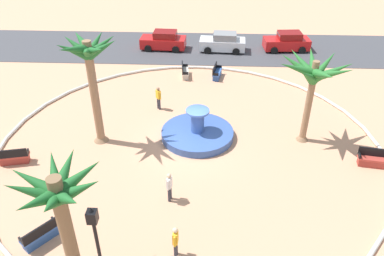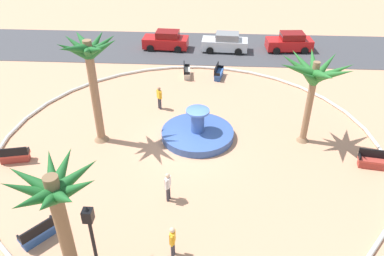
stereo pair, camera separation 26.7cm
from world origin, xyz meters
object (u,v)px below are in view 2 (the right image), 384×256
at_px(fountain, 198,133).
at_px(parked_car_second, 225,43).
at_px(parked_car_leftmost, 166,41).
at_px(parked_car_third, 290,42).
at_px(person_cyclist_photo, 168,185).
at_px(palm_tree_by_curb, 56,201).
at_px(palm_tree_mid_plaza, 90,63).
at_px(bench_west, 373,162).
at_px(lamppost, 95,248).
at_px(bench_southwest, 15,156).
at_px(bench_north, 218,74).
at_px(person_pedestrian_stroll, 159,97).
at_px(bench_east, 187,72).
at_px(person_cyclist_helmet, 173,241).
at_px(palm_tree_near_fountain, 314,76).
at_px(bench_southeast, 39,234).

bearing_deg(fountain, parked_car_second, 82.68).
relative_size(parked_car_leftmost, parked_car_third, 0.99).
height_order(person_cyclist_photo, parked_car_third, parked_car_third).
xyz_separation_m(palm_tree_by_curb, palm_tree_mid_plaza, (-1.29, 9.11, 1.10)).
distance_m(parked_car_leftmost, parked_car_second, 5.31).
xyz_separation_m(palm_tree_mid_plaza, bench_west, (15.11, -1.67, -4.54)).
distance_m(palm_tree_mid_plaza, parked_car_third, 20.34).
bearing_deg(lamppost, person_cyclist_photo, 70.94).
relative_size(palm_tree_by_curb, bench_southwest, 3.06).
bearing_deg(bench_west, bench_north, 127.86).
height_order(person_cyclist_photo, parked_car_leftmost, parked_car_leftmost).
bearing_deg(parked_car_leftmost, person_pedestrian_stroll, -85.59).
relative_size(bench_east, bench_southwest, 0.98).
height_order(lamppost, person_cyclist_helmet, lamppost).
relative_size(palm_tree_near_fountain, bench_southwest, 3.13).
height_order(bench_east, person_pedestrian_stroll, person_pedestrian_stroll).
xyz_separation_m(bench_north, parked_car_second, (0.56, 5.57, 0.43)).
height_order(bench_southwest, parked_car_third, parked_car_third).
height_order(palm_tree_near_fountain, bench_southeast, palm_tree_near_fountain).
bearing_deg(bench_southeast, palm_tree_mid_plaza, 84.78).
relative_size(bench_east, parked_car_leftmost, 0.40).
bearing_deg(parked_car_third, parked_car_leftmost, -178.81).
relative_size(palm_tree_near_fountain, parked_car_third, 1.27).
relative_size(bench_southwest, parked_car_leftmost, 0.41).
height_order(bench_southwest, lamppost, lamppost).
bearing_deg(parked_car_second, bench_southeast, -110.19).
bearing_deg(bench_southeast, lamppost, -35.82).
xyz_separation_m(palm_tree_mid_plaza, person_cyclist_photo, (4.51, -4.81, -3.99)).
bearing_deg(palm_tree_near_fountain, palm_tree_by_curb, -137.10).
relative_size(person_cyclist_photo, parked_car_second, 0.39).
bearing_deg(bench_southeast, palm_tree_near_fountain, 33.41).
bearing_deg(palm_tree_mid_plaza, person_cyclist_helmet, -57.90).
distance_m(bench_east, bench_north, 2.49).
bearing_deg(bench_north, fountain, -98.34).
height_order(bench_southwest, person_pedestrian_stroll, person_pedestrian_stroll).
bearing_deg(bench_west, bench_east, 135.12).
bearing_deg(bench_west, bench_southwest, -177.99).
bearing_deg(bench_southwest, lamppost, -48.31).
bearing_deg(parked_car_second, bench_east, -119.03).
bearing_deg(palm_tree_mid_plaza, bench_southwest, -150.57).
bearing_deg(palm_tree_by_curb, bench_southeast, 142.41).
bearing_deg(bench_west, person_pedestrian_stroll, 155.49).
bearing_deg(palm_tree_near_fountain, parked_car_third, 84.67).
bearing_deg(fountain, parked_car_third, 62.36).
height_order(person_pedestrian_stroll, parked_car_second, parked_car_second).
bearing_deg(lamppost, bench_southeast, 144.18).
bearing_deg(bench_north, parked_car_leftmost, 129.34).
xyz_separation_m(parked_car_leftmost, parked_car_third, (11.04, 0.23, 0.00)).
xyz_separation_m(bench_west, person_cyclist_helmet, (-10.04, -6.41, 0.55)).
height_order(bench_west, person_cyclist_helmet, person_cyclist_helmet).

